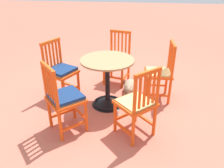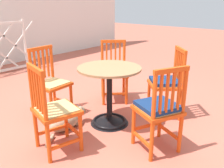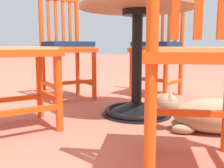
{
  "view_description": "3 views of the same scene",
  "coord_description": "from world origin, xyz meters",
  "px_view_note": "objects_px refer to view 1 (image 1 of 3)",
  "views": [
    {
      "loc": [
        2.99,
        0.5,
        1.83
      ],
      "look_at": [
        0.06,
        0.08,
        0.32
      ],
      "focal_mm": 35.96,
      "sensor_mm": 36.0,
      "label": 1
    },
    {
      "loc": [
        -2.0,
        -1.77,
        1.47
      ],
      "look_at": [
        0.13,
        -0.01,
        0.52
      ],
      "focal_mm": 39.07,
      "sensor_mm": 36.0,
      "label": 2
    },
    {
      "loc": [
        -0.07,
        1.77,
        0.47
      ],
      "look_at": [
        0.26,
        0.14,
        0.22
      ],
      "focal_mm": 41.73,
      "sensor_mm": 36.0,
      "label": 3
    }
  ],
  "objects_px": {
    "orange_chair_tucked_in": "(117,59)",
    "tabby_cat": "(130,87)",
    "orange_chair_by_planter": "(160,73)",
    "orange_chair_at_corner": "(61,71)",
    "cafe_table": "(108,88)",
    "orange_chair_facing_out": "(64,99)",
    "orange_chair_near_fence": "(137,104)"
  },
  "relations": [
    {
      "from": "cafe_table",
      "to": "orange_chair_at_corner",
      "type": "height_order",
      "value": "orange_chair_at_corner"
    },
    {
      "from": "tabby_cat",
      "to": "orange_chair_tucked_in",
      "type": "bearing_deg",
      "value": -146.01
    },
    {
      "from": "orange_chair_by_planter",
      "to": "tabby_cat",
      "type": "bearing_deg",
      "value": -104.08
    },
    {
      "from": "cafe_table",
      "to": "orange_chair_at_corner",
      "type": "xyz_separation_m",
      "value": [
        -0.12,
        -0.75,
        0.16
      ]
    },
    {
      "from": "tabby_cat",
      "to": "cafe_table",
      "type": "bearing_deg",
      "value": -35.92
    },
    {
      "from": "cafe_table",
      "to": "orange_chair_by_planter",
      "type": "height_order",
      "value": "orange_chair_by_planter"
    },
    {
      "from": "orange_chair_near_fence",
      "to": "orange_chair_by_planter",
      "type": "distance_m",
      "value": 0.99
    },
    {
      "from": "orange_chair_tucked_in",
      "to": "orange_chair_at_corner",
      "type": "height_order",
      "value": "same"
    },
    {
      "from": "orange_chair_near_fence",
      "to": "tabby_cat",
      "type": "distance_m",
      "value": 1.12
    },
    {
      "from": "cafe_table",
      "to": "orange_chair_tucked_in",
      "type": "xyz_separation_m",
      "value": [
        -0.8,
        0.05,
        0.15
      ]
    },
    {
      "from": "orange_chair_near_fence",
      "to": "orange_chair_at_corner",
      "type": "relative_size",
      "value": 1.0
    },
    {
      "from": "orange_chair_near_fence",
      "to": "orange_chair_by_planter",
      "type": "height_order",
      "value": "same"
    },
    {
      "from": "orange_chair_by_planter",
      "to": "orange_chair_tucked_in",
      "type": "height_order",
      "value": "same"
    },
    {
      "from": "cafe_table",
      "to": "tabby_cat",
      "type": "height_order",
      "value": "cafe_table"
    },
    {
      "from": "orange_chair_by_planter",
      "to": "orange_chair_at_corner",
      "type": "xyz_separation_m",
      "value": [
        0.18,
        -1.51,
        0.01
      ]
    },
    {
      "from": "orange_chair_near_fence",
      "to": "orange_chair_facing_out",
      "type": "distance_m",
      "value": 0.87
    },
    {
      "from": "orange_chair_facing_out",
      "to": "tabby_cat",
      "type": "relative_size",
      "value": 1.26
    },
    {
      "from": "orange_chair_facing_out",
      "to": "orange_chair_by_planter",
      "type": "bearing_deg",
      "value": 129.06
    },
    {
      "from": "orange_chair_near_fence",
      "to": "orange_chair_at_corner",
      "type": "bearing_deg",
      "value": -122.46
    },
    {
      "from": "orange_chair_near_fence",
      "to": "orange_chair_by_planter",
      "type": "bearing_deg",
      "value": 161.67
    },
    {
      "from": "cafe_table",
      "to": "tabby_cat",
      "type": "xyz_separation_m",
      "value": [
        -0.42,
        0.3,
        -0.19
      ]
    },
    {
      "from": "orange_chair_by_planter",
      "to": "cafe_table",
      "type": "bearing_deg",
      "value": -68.46
    },
    {
      "from": "orange_chair_by_planter",
      "to": "orange_chair_tucked_in",
      "type": "bearing_deg",
      "value": -124.61
    },
    {
      "from": "orange_chair_at_corner",
      "to": "orange_chair_tucked_in",
      "type": "bearing_deg",
      "value": 130.46
    },
    {
      "from": "cafe_table",
      "to": "orange_chair_tucked_in",
      "type": "relative_size",
      "value": 0.83
    },
    {
      "from": "cafe_table",
      "to": "tabby_cat",
      "type": "relative_size",
      "value": 1.05
    },
    {
      "from": "orange_chair_by_planter",
      "to": "orange_chair_at_corner",
      "type": "distance_m",
      "value": 1.52
    },
    {
      "from": "tabby_cat",
      "to": "orange_chair_near_fence",
      "type": "bearing_deg",
      "value": 8.06
    },
    {
      "from": "cafe_table",
      "to": "orange_chair_at_corner",
      "type": "distance_m",
      "value": 0.77
    },
    {
      "from": "orange_chair_by_planter",
      "to": "orange_chair_facing_out",
      "type": "distance_m",
      "value": 1.53
    },
    {
      "from": "orange_chair_tucked_in",
      "to": "tabby_cat",
      "type": "distance_m",
      "value": 0.57
    },
    {
      "from": "orange_chair_at_corner",
      "to": "orange_chair_facing_out",
      "type": "bearing_deg",
      "value": 22.43
    }
  ]
}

